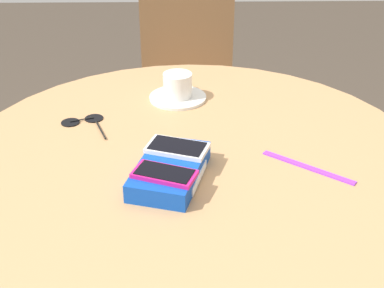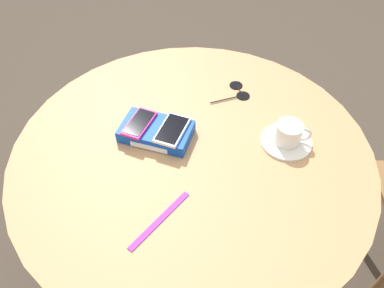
# 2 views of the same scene
# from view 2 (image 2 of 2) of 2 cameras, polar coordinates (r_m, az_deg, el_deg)

# --- Properties ---
(ground_plane) EXTENTS (8.00, 8.00, 0.00)m
(ground_plane) POSITION_cam_2_polar(r_m,az_deg,el_deg) (1.74, 0.00, -16.43)
(ground_plane) COLOR #42382D
(round_table) EXTENTS (1.10, 1.10, 0.71)m
(round_table) POSITION_cam_2_polar(r_m,az_deg,el_deg) (1.22, 0.00, -3.87)
(round_table) COLOR #2D2D2D
(round_table) RESTS_ON ground_plane
(phone_box) EXTENTS (0.24, 0.18, 0.04)m
(phone_box) POSITION_cam_2_polar(r_m,az_deg,el_deg) (1.17, -5.47, 1.90)
(phone_box) COLOR #0F42AD
(phone_box) RESTS_ON round_table
(phone_magenta) EXTENTS (0.10, 0.14, 0.01)m
(phone_magenta) POSITION_cam_2_polar(r_m,az_deg,el_deg) (1.17, -8.04, 3.17)
(phone_magenta) COLOR #D11975
(phone_magenta) RESTS_ON phone_box
(phone_white) EXTENTS (0.11, 0.15, 0.01)m
(phone_white) POSITION_cam_2_polar(r_m,az_deg,el_deg) (1.14, -3.03, 2.20)
(phone_white) COLOR silver
(phone_white) RESTS_ON phone_box
(saucer) EXTENTS (0.16, 0.16, 0.01)m
(saucer) POSITION_cam_2_polar(r_m,az_deg,el_deg) (1.20, 14.14, 0.36)
(saucer) COLOR silver
(saucer) RESTS_ON round_table
(coffee_cup) EXTENTS (0.11, 0.08, 0.07)m
(coffee_cup) POSITION_cam_2_polar(r_m,az_deg,el_deg) (1.17, 14.59, 1.64)
(coffee_cup) COLOR silver
(coffee_cup) RESTS_ON saucer
(lanyard_strap) EXTENTS (0.15, 0.18, 0.00)m
(lanyard_strap) POSITION_cam_2_polar(r_m,az_deg,el_deg) (1.00, -4.93, -11.47)
(lanyard_strap) COLOR purple
(lanyard_strap) RESTS_ON round_table
(sunglasses) EXTENTS (0.14, 0.13, 0.01)m
(sunglasses) POSITION_cam_2_polar(r_m,az_deg,el_deg) (1.35, 7.01, 7.95)
(sunglasses) COLOR black
(sunglasses) RESTS_ON round_table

